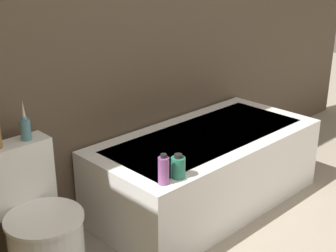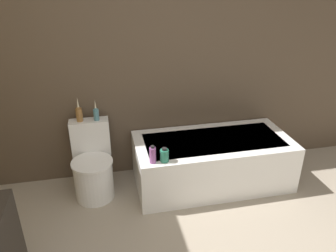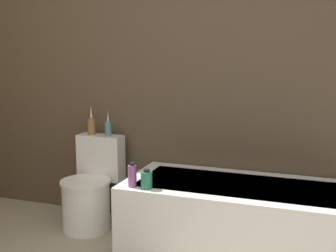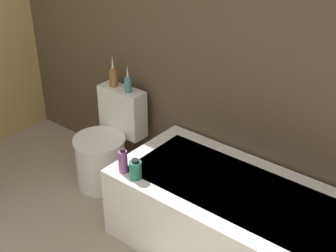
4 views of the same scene
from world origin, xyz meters
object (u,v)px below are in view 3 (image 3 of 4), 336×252
Objects in this scene: vase_silver at (108,127)px; shampoo_bottle_tall at (132,176)px; toilet at (90,192)px; bathtub at (237,218)px; shampoo_bottle_short at (147,180)px; vase_gold at (91,125)px.

shampoo_bottle_tall is (0.46, -0.55, -0.21)m from vase_silver.
toilet is at bearing 145.95° from shampoo_bottle_tall.
vase_silver is at bearing 167.40° from bathtub.
shampoo_bottle_tall reaches higher than shampoo_bottle_short.
vase_silver is at bearing 130.05° from shampoo_bottle_tall.
bathtub is 0.80m from shampoo_bottle_tall.
shampoo_bottle_short is (0.11, -0.00, -0.02)m from shampoo_bottle_tall.
bathtub is 0.71m from shampoo_bottle_short.
shampoo_bottle_tall is at bearing 179.63° from shampoo_bottle_short.
bathtub is 11.76× the size of shampoo_bottle_short.
vase_gold is (-1.29, 0.26, 0.55)m from bathtub.
vase_gold is 0.95m from shampoo_bottle_short.
toilet is at bearing -113.73° from vase_silver.
bathtub is at bearing -12.60° from vase_silver.
vase_gold reaches higher than shampoo_bottle_tall.
shampoo_bottle_short is at bearing -0.37° from shampoo_bottle_tall.
toilet is at bearing 176.68° from bathtub.
vase_gold is 0.86m from shampoo_bottle_tall.
bathtub is 1.28m from vase_silver.
vase_gold is at bearing 138.01° from shampoo_bottle_tall.
vase_gold is at bearing 168.45° from bathtub.
shampoo_bottle_tall reaches higher than bathtub.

